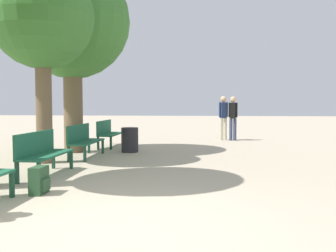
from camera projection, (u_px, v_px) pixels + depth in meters
The scene contains 10 objects.
ground_plane at pixel (105, 228), 4.28m from camera, with size 80.00×80.00×0.00m, color #B7A88E.
bench_row_1 at pixel (42, 151), 7.41m from camera, with size 0.50×1.69×0.87m.
bench_row_2 at pixel (83, 139), 9.92m from camera, with size 0.50×1.69×0.87m.
bench_row_3 at pixel (108, 132), 12.44m from camera, with size 0.50×1.69×0.87m.
tree_row_1 at pixel (42, 19), 8.85m from camera, with size 2.45×2.45×4.71m.
tree_row_2 at pixel (72, 22), 10.82m from camera, with size 3.36×3.36×5.51m.
backpack at pixel (39, 180), 5.91m from camera, with size 0.23×0.36×0.44m.
pedestrian_near at pixel (223, 115), 14.60m from camera, with size 0.35×0.28×1.72m.
pedestrian_mid at pixel (233, 115), 14.48m from camera, with size 0.35×0.27×1.71m.
trash_bin at pixel (130, 140), 11.04m from camera, with size 0.50×0.50×0.72m.
Camera 1 is at (1.13, -4.11, 1.43)m, focal length 40.00 mm.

